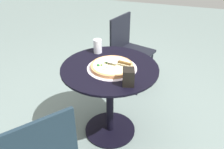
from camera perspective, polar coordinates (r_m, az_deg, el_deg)
ground_plane at (r=2.32m, az=-0.49°, el=-13.60°), size 10.00×10.00×0.00m
patio_table at (r=2.00m, az=-0.55°, el=-3.49°), size 0.81×0.81×0.71m
pizza_on_tray at (r=1.85m, az=-0.02°, el=2.02°), size 0.41×0.41×0.05m
pizza_server at (r=1.83m, az=1.71°, el=3.15°), size 0.22×0.09×0.02m
drinking_cup at (r=2.10m, az=-3.59°, el=7.08°), size 0.08×0.08×0.13m
napkin_dispenser at (r=1.63m, az=4.12°, el=-0.63°), size 0.11×0.11×0.12m
patio_chair_near at (r=2.75m, az=4.03°, el=6.98°), size 0.50×0.50×0.86m
patio_chair_far at (r=1.59m, az=-17.73°, el=-17.15°), size 0.58×0.58×0.81m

